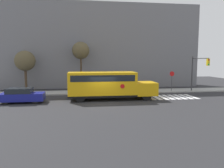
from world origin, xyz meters
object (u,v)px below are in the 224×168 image
at_px(school_bus, 107,84).
at_px(tree_near_sidewalk, 25,61).
at_px(tree_far_sidewalk, 81,51).
at_px(parked_car, 22,95).
at_px(stop_sign, 172,79).
at_px(traffic_light, 198,68).

xyz_separation_m(school_bus, tree_near_sidewalk, (-10.07, 7.67, 2.37)).
distance_m(school_bus, tree_far_sidewalk, 9.06).
distance_m(school_bus, parked_car, 8.58).
distance_m(stop_sign, traffic_light, 3.40).
height_order(parked_car, stop_sign, stop_sign).
bearing_deg(tree_near_sidewalk, tree_far_sidewalk, 0.85).
height_order(parked_car, traffic_light, traffic_light).
bearing_deg(traffic_light, tree_far_sidewalk, 161.66).
bearing_deg(stop_sign, tree_far_sidewalk, 163.88).
bearing_deg(tree_far_sidewalk, traffic_light, -18.34).
bearing_deg(school_bus, tree_far_sidewalk, 109.43).
bearing_deg(parked_car, traffic_light, 9.77).
bearing_deg(stop_sign, school_bus, -153.93).
relative_size(traffic_light, tree_near_sidewalk, 0.86).
distance_m(school_bus, stop_sign, 10.00).
distance_m(parked_car, tree_near_sidewalk, 8.95).
distance_m(parked_car, stop_sign, 18.20).
relative_size(school_bus, parked_car, 2.23).
xyz_separation_m(school_bus, parked_car, (-8.52, -0.51, -0.92)).
height_order(school_bus, traffic_light, traffic_light).
distance_m(school_bus, traffic_light, 12.20).
distance_m(school_bus, tree_near_sidewalk, 12.88).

